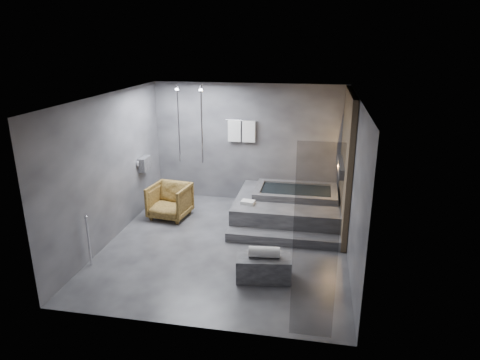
# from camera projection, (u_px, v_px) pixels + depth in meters

# --- Properties ---
(room) EXTENTS (5.00, 5.04, 2.82)m
(room) POSITION_uv_depth(u_px,v_px,m) (250.00, 155.00, 7.81)
(room) COLOR #2C2C2E
(room) RESTS_ON ground
(tub_deck) EXTENTS (2.20, 2.00, 0.50)m
(tub_deck) POSITION_uv_depth(u_px,v_px,m) (288.00, 208.00, 9.29)
(tub_deck) COLOR #313133
(tub_deck) RESTS_ON ground
(tub_step) EXTENTS (2.20, 0.36, 0.18)m
(tub_step) POSITION_uv_depth(u_px,v_px,m) (283.00, 238.00, 8.24)
(tub_step) COLOR #313133
(tub_step) RESTS_ON ground
(concrete_bench) EXTENTS (0.94, 0.60, 0.40)m
(concrete_bench) POSITION_uv_depth(u_px,v_px,m) (264.00, 267.00, 6.98)
(concrete_bench) COLOR #343437
(concrete_bench) RESTS_ON ground
(driftwood_chair) EXTENTS (0.90, 0.92, 0.75)m
(driftwood_chair) POSITION_uv_depth(u_px,v_px,m) (170.00, 201.00, 9.34)
(driftwood_chair) COLOR #432E10
(driftwood_chair) RESTS_ON ground
(rolled_towel) EXTENTS (0.52, 0.23, 0.18)m
(rolled_towel) POSITION_uv_depth(u_px,v_px,m) (264.00, 252.00, 6.87)
(rolled_towel) COLOR white
(rolled_towel) RESTS_ON concrete_bench
(deck_towel) EXTENTS (0.30, 0.24, 0.07)m
(deck_towel) POSITION_uv_depth(u_px,v_px,m) (248.00, 202.00, 8.82)
(deck_towel) COLOR silver
(deck_towel) RESTS_ON tub_deck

